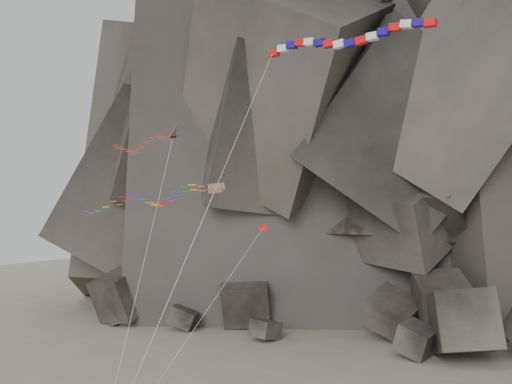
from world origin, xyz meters
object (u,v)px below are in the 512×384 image
at_px(banner_kite, 344,40).
at_px(pennant_kite, 240,260).
at_px(delta_kite, 139,144).
at_px(parafoil_kite, 143,199).

xyz_separation_m(banner_kite, pennant_kite, (-6.26, -4.25, -15.80)).
relative_size(banner_kite, pennant_kite, 1.97).
height_order(delta_kite, parafoil_kite, delta_kite).
xyz_separation_m(delta_kite, banner_kite, (20.30, -2.70, 6.22)).
distance_m(banner_kite, parafoil_kite, 19.29).
relative_size(parafoil_kite, pennant_kite, 1.21).
height_order(parafoil_kite, pennant_kite, parafoil_kite).
bearing_deg(banner_kite, parafoil_kite, -159.96).
xyz_separation_m(parafoil_kite, pennant_kite, (8.88, -0.81, -4.34)).
bearing_deg(pennant_kite, parafoil_kite, 157.77).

